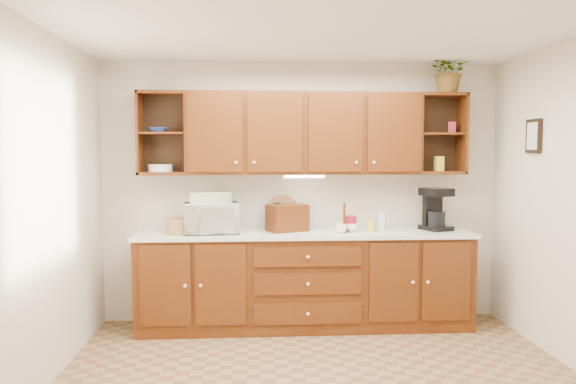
{
  "coord_description": "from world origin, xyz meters",
  "views": [
    {
      "loc": [
        -0.51,
        -3.93,
        1.7
      ],
      "look_at": [
        -0.18,
        1.15,
        1.35
      ],
      "focal_mm": 35.0,
      "sensor_mm": 36.0,
      "label": 1
    }
  ],
  "objects": [
    {
      "name": "bowl_stack",
      "position": [
        -1.42,
        1.58,
        1.92
      ],
      "size": [
        0.23,
        0.23,
        0.05
      ],
      "primitive_type": "imported",
      "rotation": [
        0.0,
        0.0,
        0.22
      ],
      "color": "#294396",
      "rests_on": "upper_cabinets"
    },
    {
      "name": "microwave",
      "position": [
        -0.9,
        1.4,
        1.08
      ],
      "size": [
        0.55,
        0.4,
        0.28
      ],
      "primitive_type": "imported",
      "rotation": [
        0.0,
        0.0,
        0.11
      ],
      "color": "beige",
      "rests_on": "countertop"
    },
    {
      "name": "coffee_maker",
      "position": [
        1.3,
        1.49,
        1.14
      ],
      "size": [
        0.31,
        0.35,
        0.42
      ],
      "rotation": [
        0.0,
        0.0,
        0.35
      ],
      "color": "black",
      "rests_on": "countertop"
    },
    {
      "name": "pantry_box_red",
      "position": [
        1.49,
        1.58,
        1.95
      ],
      "size": [
        0.09,
        0.09,
        0.11
      ],
      "primitive_type": "cube",
      "rotation": [
        0.0,
        0.0,
        -0.42
      ],
      "color": "maroon",
      "rests_on": "upper_cabinets"
    },
    {
      "name": "undercabinet_light",
      "position": [
        0.0,
        1.53,
        1.47
      ],
      "size": [
        0.4,
        0.05,
        0.02
      ],
      "primitive_type": "cube",
      "color": "white",
      "rests_on": "upper_cabinets"
    },
    {
      "name": "wicker_basket",
      "position": [
        -1.19,
        1.37,
        1.01
      ],
      "size": [
        0.31,
        0.31,
        0.15
      ],
      "primitive_type": "cylinder",
      "rotation": [
        0.0,
        0.0,
        0.25
      ],
      "color": "#A67545",
      "rests_on": "countertop"
    },
    {
      "name": "countertop",
      "position": [
        0.0,
        1.44,
        0.92
      ],
      "size": [
        3.24,
        0.64,
        0.04
      ],
      "primitive_type": "cube",
      "color": "white",
      "rests_on": "base_cabinets"
    },
    {
      "name": "canister_red",
      "position": [
        0.45,
        1.47,
        1.01
      ],
      "size": [
        0.14,
        0.14,
        0.15
      ],
      "primitive_type": "cylinder",
      "rotation": [
        0.0,
        0.0,
        -0.26
      ],
      "color": "maroon",
      "rests_on": "countertop"
    },
    {
      "name": "framed_picture",
      "position": [
        1.98,
        0.9,
        1.85
      ],
      "size": [
        0.03,
        0.24,
        0.3
      ],
      "primitive_type": "cube",
      "color": "black",
      "rests_on": "right_wall"
    },
    {
      "name": "back_wall",
      "position": [
        0.0,
        1.75,
        1.3
      ],
      "size": [
        4.0,
        0.0,
        4.0
      ],
      "primitive_type": "plane",
      "rotation": [
        1.57,
        0.0,
        0.0
      ],
      "color": "beige",
      "rests_on": "floor"
    },
    {
      "name": "plate_stack",
      "position": [
        -1.4,
        1.57,
        1.56
      ],
      "size": [
        0.3,
        0.3,
        0.07
      ],
      "primitive_type": "cylinder",
      "rotation": [
        0.0,
        0.0,
        -0.42
      ],
      "color": "white",
      "rests_on": "upper_cabinets"
    },
    {
      "name": "left_wall",
      "position": [
        -2.0,
        0.0,
        1.3
      ],
      "size": [
        0.0,
        3.5,
        3.5
      ],
      "primitive_type": "plane",
      "rotation": [
        1.57,
        0.0,
        1.57
      ],
      "color": "beige",
      "rests_on": "floor"
    },
    {
      "name": "towel_stack",
      "position": [
        -0.9,
        1.4,
        1.27
      ],
      "size": [
        0.39,
        0.33,
        0.1
      ],
      "primitive_type": "cube",
      "rotation": [
        0.0,
        0.0,
        -0.32
      ],
      "color": "#EBED6F",
      "rests_on": "microwave"
    },
    {
      "name": "woven_tray",
      "position": [
        -0.21,
        1.69,
        0.95
      ],
      "size": [
        0.35,
        0.16,
        0.34
      ],
      "primitive_type": "cylinder",
      "rotation": [
        1.36,
        0.0,
        0.21
      ],
      "color": "#A67545",
      "rests_on": "countertop"
    },
    {
      "name": "ceiling",
      "position": [
        0.0,
        0.0,
        2.6
      ],
      "size": [
        4.0,
        4.0,
        0.0
      ],
      "primitive_type": "plane",
      "rotation": [
        3.14,
        0.0,
        0.0
      ],
      "color": "white",
      "rests_on": "back_wall"
    },
    {
      "name": "canister_white",
      "position": [
        0.77,
        1.5,
        1.03
      ],
      "size": [
        0.07,
        0.07,
        0.17
      ],
      "primitive_type": "cylinder",
      "rotation": [
        0.0,
        0.0,
        -0.01
      ],
      "color": "white",
      "rests_on": "countertop"
    },
    {
      "name": "mug_tree",
      "position": [
        0.38,
        1.4,
        0.98
      ],
      "size": [
        0.22,
        0.24,
        0.28
      ],
      "rotation": [
        0.0,
        0.0,
        -0.03
      ],
      "color": "#3D1806",
      "rests_on": "countertop"
    },
    {
      "name": "base_cabinets",
      "position": [
        0.0,
        1.45,
        0.45
      ],
      "size": [
        3.2,
        0.6,
        0.9
      ],
      "primitive_type": "cube",
      "color": "#3D1806",
      "rests_on": "floor"
    },
    {
      "name": "wine_bottle",
      "position": [
        -0.26,
        1.59,
        1.08
      ],
      "size": [
        0.08,
        0.08,
        0.27
      ],
      "primitive_type": "cylinder",
      "rotation": [
        0.0,
        0.0,
        -0.04
      ],
      "color": "black",
      "rests_on": "countertop"
    },
    {
      "name": "potted_plant",
      "position": [
        1.44,
        1.54,
        2.5
      ],
      "size": [
        0.46,
        0.43,
        0.43
      ],
      "primitive_type": "imported",
      "rotation": [
        0.0,
        0.0,
        -0.28
      ],
      "color": "#999999",
      "rests_on": "upper_cabinets"
    },
    {
      "name": "canister_yellow",
      "position": [
        0.64,
        1.41,
        1.0
      ],
      "size": [
        0.11,
        0.11,
        0.11
      ],
      "primitive_type": "cylinder",
      "rotation": [
        0.0,
        0.0,
        0.34
      ],
      "color": "gold",
      "rests_on": "countertop"
    },
    {
      "name": "pantry_box_yellow",
      "position": [
        1.36,
        1.56,
        1.59
      ],
      "size": [
        0.09,
        0.07,
        0.15
      ],
      "primitive_type": "cube",
      "rotation": [
        0.0,
        0.0,
        0.06
      ],
      "color": "gold",
      "rests_on": "upper_cabinets"
    },
    {
      "name": "bread_box",
      "position": [
        -0.17,
        1.49,
        1.07
      ],
      "size": [
        0.43,
        0.37,
        0.26
      ],
      "primitive_type": "cube",
      "rotation": [
        0.0,
        0.0,
        0.43
      ],
      "color": "#3D1806",
      "rests_on": "countertop"
    },
    {
      "name": "upper_cabinets",
      "position": [
        0.01,
        1.59,
        1.89
      ],
      "size": [
        3.2,
        0.33,
        0.8
      ],
      "color": "#3D1806",
      "rests_on": "back_wall"
    }
  ]
}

